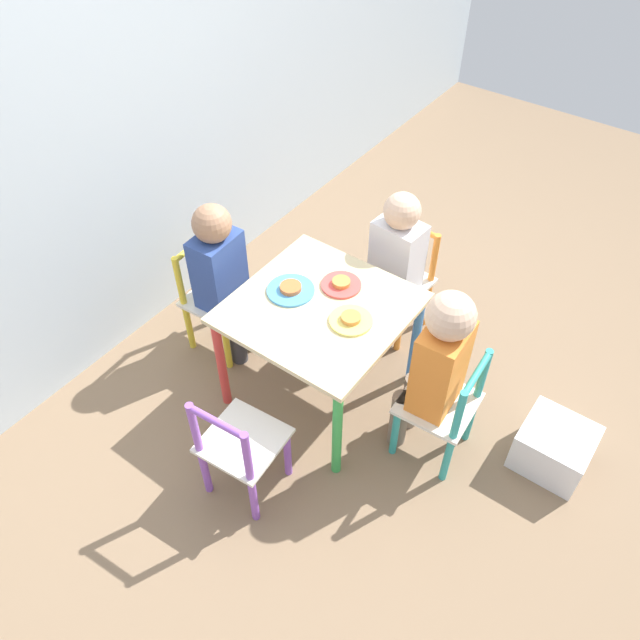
# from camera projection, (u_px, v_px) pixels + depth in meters

# --- Properties ---
(ground_plane) EXTENTS (6.00, 6.00, 0.00)m
(ground_plane) POSITION_uv_depth(u_px,v_px,m) (320.00, 389.00, 2.64)
(ground_plane) COLOR #7F664C
(house_wall) EXTENTS (6.00, 0.06, 2.60)m
(house_wall) POSITION_uv_depth(u_px,v_px,m) (99.00, 21.00, 2.10)
(house_wall) COLOR #B2C1CC
(house_wall) RESTS_ON ground_plane
(kids_table) EXTENTS (0.62, 0.62, 0.49)m
(kids_table) POSITION_uv_depth(u_px,v_px,m) (320.00, 319.00, 2.34)
(kids_table) COLOR beige
(kids_table) RESTS_ON ground_plane
(chair_yellow) EXTENTS (0.27, 0.27, 0.51)m
(chair_yellow) POSITION_uv_depth(u_px,v_px,m) (216.00, 299.00, 2.66)
(chair_yellow) COLOR silver
(chair_yellow) RESTS_ON ground_plane
(chair_orange) EXTENTS (0.28, 0.28, 0.51)m
(chair_orange) POSITION_uv_depth(u_px,v_px,m) (399.00, 282.00, 2.74)
(chair_orange) COLOR silver
(chair_orange) RESTS_ON ground_plane
(chair_teal) EXTENTS (0.27, 0.27, 0.51)m
(chair_teal) POSITION_uv_depth(u_px,v_px,m) (443.00, 408.00, 2.26)
(chair_teal) COLOR silver
(chair_teal) RESTS_ON ground_plane
(chair_purple) EXTENTS (0.28, 0.28, 0.51)m
(chair_purple) POSITION_uv_depth(u_px,v_px,m) (240.00, 448.00, 2.14)
(chair_purple) COLOR silver
(chair_purple) RESTS_ON ground_plane
(child_back) EXTENTS (0.21, 0.21, 0.74)m
(child_back) POSITION_uv_depth(u_px,v_px,m) (222.00, 271.00, 2.51)
(child_back) COLOR #38383D
(child_back) RESTS_ON ground_plane
(child_right) EXTENTS (0.22, 0.21, 0.73)m
(child_right) POSITION_uv_depth(u_px,v_px,m) (395.00, 257.00, 2.58)
(child_right) COLOR #38383D
(child_right) RESTS_ON ground_plane
(child_front) EXTENTS (0.21, 0.22, 0.78)m
(child_front) POSITION_uv_depth(u_px,v_px,m) (436.00, 362.00, 2.13)
(child_front) COLOR #7A6B5B
(child_front) RESTS_ON ground_plane
(plate_back) EXTENTS (0.18, 0.18, 0.03)m
(plate_back) POSITION_uv_depth(u_px,v_px,m) (291.00, 289.00, 2.34)
(plate_back) COLOR #4C9EE0
(plate_back) RESTS_ON kids_table
(plate_right) EXTENTS (0.15, 0.15, 0.03)m
(plate_right) POSITION_uv_depth(u_px,v_px,m) (341.00, 284.00, 2.36)
(plate_right) COLOR #E54C47
(plate_right) RESTS_ON kids_table
(plate_front) EXTENTS (0.16, 0.16, 0.03)m
(plate_front) POSITION_uv_depth(u_px,v_px,m) (351.00, 320.00, 2.23)
(plate_front) COLOR #EADB66
(plate_front) RESTS_ON kids_table
(storage_bin) EXTENTS (0.24, 0.25, 0.19)m
(storage_bin) POSITION_uv_depth(u_px,v_px,m) (554.00, 447.00, 2.33)
(storage_bin) COLOR silver
(storage_bin) RESTS_ON ground_plane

